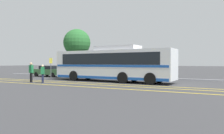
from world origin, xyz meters
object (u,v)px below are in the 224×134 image
object	(u,v)px
transit_bus	(112,64)
parked_car_0	(50,71)
pedestrian_1	(31,71)
tree_0	(77,43)
bus_stop_sign	(51,66)
parked_car_1	(86,72)
pedestrian_0	(43,73)

from	to	relation	value
transit_bus	parked_car_0	size ratio (longest dim) A/B	2.48
pedestrian_1	tree_0	size ratio (longest dim) A/B	0.26
transit_bus	bus_stop_sign	world-z (taller)	transit_bus
tree_0	pedestrian_1	bearing A→B (deg)	-72.16
parked_car_1	pedestrian_0	world-z (taller)	pedestrian_0
transit_bus	parked_car_0	xyz separation A→B (m)	(-10.58, 3.01, -0.99)
parked_car_0	tree_0	xyz separation A→B (m)	(0.12, 5.84, 4.17)
pedestrian_0	pedestrian_1	xyz separation A→B (m)	(-1.35, -0.06, 0.13)
pedestrian_0	tree_0	size ratio (longest dim) A/B	0.23
parked_car_1	transit_bus	bearing A→B (deg)	53.86
parked_car_0	pedestrian_0	xyz separation A→B (m)	(5.65, -7.08, 0.20)
pedestrian_0	transit_bus	bearing A→B (deg)	-78.96
parked_car_1	bus_stop_sign	world-z (taller)	bus_stop_sign
pedestrian_1	pedestrian_0	bearing A→B (deg)	-167.49
parked_car_0	pedestrian_0	distance (m)	9.05
pedestrian_1	tree_0	bearing A→B (deg)	-62.05
transit_bus	pedestrian_0	bearing A→B (deg)	132.92
bus_stop_sign	tree_0	distance (m)	10.96
transit_bus	tree_0	distance (m)	14.07
parked_car_1	parked_car_0	bearing A→B (deg)	-91.00
transit_bus	bus_stop_sign	bearing A→B (deg)	101.05
transit_bus	parked_car_1	size ratio (longest dim) A/B	2.68
transit_bus	pedestrian_1	world-z (taller)	transit_bus
parked_car_1	pedestrian_0	size ratio (longest dim) A/B	2.82
transit_bus	pedestrian_0	xyz separation A→B (m)	(-4.94, -4.07, -0.79)
transit_bus	bus_stop_sign	xyz separation A→B (m)	(-6.83, -0.92, -0.23)
pedestrian_0	bus_stop_sign	bearing A→B (deg)	2.60
parked_car_1	pedestrian_0	distance (m)	7.32
transit_bus	parked_car_0	bearing A→B (deg)	77.55
parked_car_0	tree_0	distance (m)	7.17
tree_0	parked_car_0	bearing A→B (deg)	-91.15
transit_bus	parked_car_0	distance (m)	11.04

